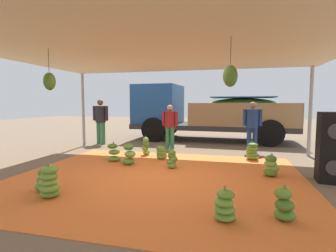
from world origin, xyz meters
TOP-DOWN VIEW (x-y plane):
  - ground_plane at (0.00, 3.00)m, footprint 40.00×40.00m
  - tarp_orange at (0.00, 0.00)m, footprint 6.11×5.29m
  - tent_canopy at (-0.00, -0.09)m, footprint 8.00×7.00m
  - banana_bunch_0 at (-1.74, -1.28)m, footprint 0.42×0.42m
  - banana_bunch_1 at (0.13, 0.82)m, footprint 0.32×0.32m
  - banana_bunch_2 at (2.22, -1.53)m, footprint 0.38×0.38m
  - banana_bunch_3 at (2.37, 0.69)m, footprint 0.43×0.41m
  - banana_bunch_4 at (1.45, -1.72)m, footprint 0.41×0.41m
  - banana_bunch_5 at (-1.03, 0.93)m, footprint 0.45×0.45m
  - banana_bunch_6 at (-1.43, -1.55)m, footprint 0.45×0.44m
  - banana_bunch_7 at (-1.01, 2.24)m, footprint 0.32×0.28m
  - banana_bunch_8 at (-1.60, 1.23)m, footprint 0.46×0.47m
  - banana_bunch_9 at (-0.40, 1.81)m, footprint 0.44×0.41m
  - banana_bunch_10 at (2.10, 2.33)m, footprint 0.41×0.40m
  - cargo_truck_main at (0.45, 6.02)m, footprint 6.79×2.71m
  - worker_0 at (-0.58, 3.59)m, footprint 0.56×0.34m
  - worker_1 at (2.17, 3.48)m, footprint 0.60×0.37m
  - worker_2 at (-3.42, 3.88)m, footprint 0.64×0.39m
  - speaker_stack at (3.46, 0.57)m, footprint 0.51×0.53m

SIDE VIEW (x-z plane):
  - ground_plane at x=0.00m, z-range 0.00..0.00m
  - tarp_orange at x=0.00m, z-range 0.00..0.01m
  - banana_bunch_9 at x=-0.40m, z-range -0.03..0.40m
  - banana_bunch_4 at x=1.45m, z-range -0.03..0.44m
  - banana_bunch_0 at x=-1.74m, z-range -0.02..0.43m
  - banana_bunch_2 at x=2.22m, z-range -0.03..0.46m
  - banana_bunch_3 at x=2.37m, z-range -0.02..0.47m
  - banana_bunch_1 at x=0.13m, z-range -0.02..0.47m
  - banana_bunch_8 at x=-1.60m, z-range -0.04..0.50m
  - banana_bunch_10 at x=2.10m, z-range -0.03..0.50m
  - banana_bunch_6 at x=-1.43m, z-range -0.03..0.55m
  - banana_bunch_5 at x=-1.03m, z-range -0.03..0.55m
  - banana_bunch_7 at x=-1.01m, z-range -0.03..0.55m
  - speaker_stack at x=3.46m, z-range 0.00..1.41m
  - worker_0 at x=-0.58m, z-range 0.13..1.66m
  - worker_1 at x=2.17m, z-range 0.14..1.77m
  - worker_2 at x=-3.42m, z-range 0.15..1.89m
  - cargo_truck_main at x=0.45m, z-range 0.02..2.42m
  - tent_canopy at x=0.00m, z-range 1.29..4.04m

